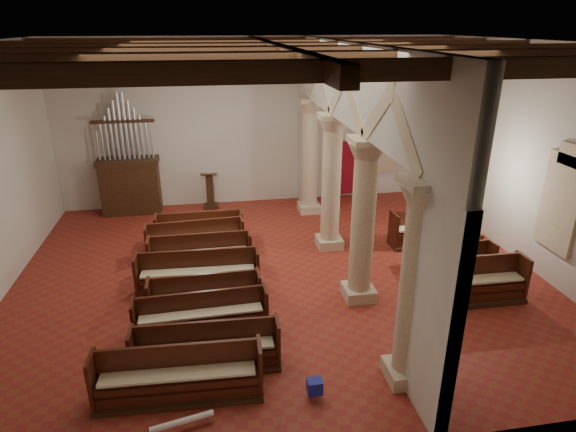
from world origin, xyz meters
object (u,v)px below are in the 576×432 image
at_px(nave_pew_0, 179,382).
at_px(aisle_pew_0, 481,286).
at_px(pipe_organ, 129,176).
at_px(processional_banner, 413,177).
at_px(lectern, 210,193).

relative_size(nave_pew_0, aisle_pew_0, 1.42).
xyz_separation_m(pipe_organ, nave_pew_0, (2.03, -9.79, -1.03)).
bearing_deg(pipe_organ, aisle_pew_0, -39.49).
bearing_deg(aisle_pew_0, processional_banner, 80.11).
distance_m(nave_pew_0, aisle_pew_0, 7.53).
bearing_deg(processional_banner, pipe_organ, -172.48).
height_order(processional_banner, nave_pew_0, processional_banner).
bearing_deg(aisle_pew_0, lectern, 131.06).
xyz_separation_m(processional_banner, nave_pew_0, (-8.63, -9.78, -0.44)).
relative_size(pipe_organ, nave_pew_0, 1.44).
height_order(pipe_organ, lectern, pipe_organ).
distance_m(pipe_organ, nave_pew_0, 10.05).
height_order(lectern, aisle_pew_0, lectern).
bearing_deg(nave_pew_0, processional_banner, 50.93).
distance_m(processional_banner, nave_pew_0, 13.05).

